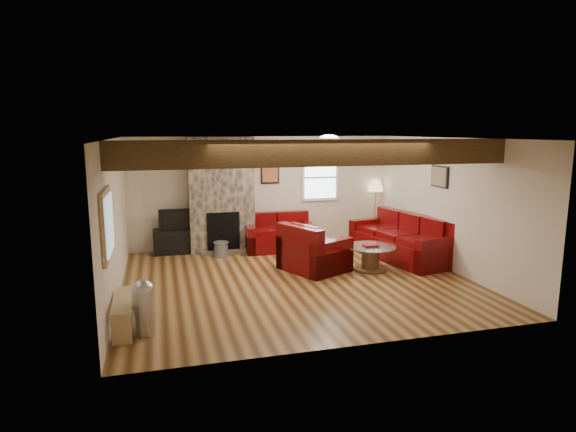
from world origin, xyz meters
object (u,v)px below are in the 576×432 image
(armchair_red, at_px, (314,247))
(coffee_table, at_px, (370,258))
(floor_lamp, at_px, (376,189))
(television, at_px, (178,219))
(loveseat, at_px, (279,232))
(sofa_three, at_px, (400,237))
(tv_cabinet, at_px, (178,241))

(armchair_red, distance_m, coffee_table, 1.09)
(floor_lamp, bearing_deg, television, -179.75)
(loveseat, distance_m, floor_lamp, 2.63)
(sofa_three, height_order, floor_lamp, floor_lamp)
(tv_cabinet, bearing_deg, floor_lamp, 0.25)
(sofa_three, distance_m, coffee_table, 1.15)
(coffee_table, relative_size, floor_lamp, 0.65)
(television, bearing_deg, loveseat, -7.86)
(loveseat, distance_m, armchair_red, 1.73)
(sofa_three, distance_m, television, 4.74)
(armchair_red, relative_size, coffee_table, 1.17)
(coffee_table, bearing_deg, loveseat, 123.12)
(loveseat, bearing_deg, television, 174.18)
(tv_cabinet, bearing_deg, sofa_three, -20.76)
(tv_cabinet, relative_size, television, 1.32)
(sofa_three, distance_m, armchair_red, 2.01)
(sofa_three, xyz_separation_m, tv_cabinet, (-4.43, 1.68, -0.19))
(armchair_red, xyz_separation_m, coffee_table, (1.03, -0.28, -0.22))
(tv_cabinet, distance_m, floor_lamp, 4.75)
(sofa_three, bearing_deg, floor_lamp, 161.40)
(coffee_table, xyz_separation_m, tv_cabinet, (-3.48, 2.29, 0.03))
(television, bearing_deg, floor_lamp, 0.25)
(armchair_red, height_order, tv_cabinet, armchair_red)
(television, height_order, floor_lamp, floor_lamp)
(armchair_red, bearing_deg, coffee_table, -131.05)
(armchair_red, xyz_separation_m, television, (-2.45, 2.01, 0.31))
(coffee_table, distance_m, floor_lamp, 2.79)
(loveseat, bearing_deg, tv_cabinet, 174.18)
(coffee_table, bearing_deg, armchair_red, 164.56)
(loveseat, height_order, floor_lamp, floor_lamp)
(floor_lamp, bearing_deg, tv_cabinet, -179.75)
(sofa_three, relative_size, coffee_table, 2.47)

